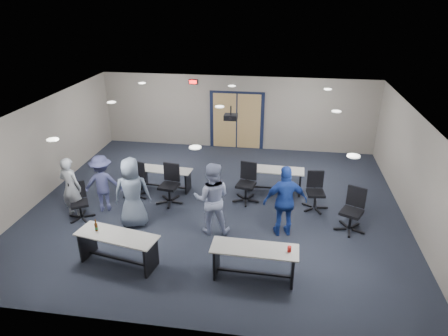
# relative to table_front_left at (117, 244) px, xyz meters

# --- Properties ---
(floor) EXTENTS (10.00, 10.00, 0.00)m
(floor) POSITION_rel_table_front_left_xyz_m (1.69, 2.88, -0.50)
(floor) COLOR black
(floor) RESTS_ON ground
(back_wall) EXTENTS (10.00, 0.04, 2.70)m
(back_wall) POSITION_rel_table_front_left_xyz_m (1.69, 7.38, 0.85)
(back_wall) COLOR gray
(back_wall) RESTS_ON floor
(front_wall) EXTENTS (10.00, 0.04, 2.70)m
(front_wall) POSITION_rel_table_front_left_xyz_m (1.69, -1.62, 0.85)
(front_wall) COLOR gray
(front_wall) RESTS_ON floor
(left_wall) EXTENTS (0.04, 9.00, 2.70)m
(left_wall) POSITION_rel_table_front_left_xyz_m (-3.31, 2.88, 0.85)
(left_wall) COLOR gray
(left_wall) RESTS_ON floor
(right_wall) EXTENTS (0.04, 9.00, 2.70)m
(right_wall) POSITION_rel_table_front_left_xyz_m (6.69, 2.88, 0.85)
(right_wall) COLOR gray
(right_wall) RESTS_ON floor
(ceiling) EXTENTS (10.00, 9.00, 0.04)m
(ceiling) POSITION_rel_table_front_left_xyz_m (1.69, 2.88, 2.20)
(ceiling) COLOR white
(ceiling) RESTS_ON back_wall
(double_door) EXTENTS (2.00, 0.07, 2.20)m
(double_door) POSITION_rel_table_front_left_xyz_m (1.69, 7.35, 0.55)
(double_door) COLOR black
(double_door) RESTS_ON back_wall
(exit_sign) EXTENTS (0.32, 0.07, 0.18)m
(exit_sign) POSITION_rel_table_front_left_xyz_m (0.09, 7.33, 1.95)
(exit_sign) COLOR black
(exit_sign) RESTS_ON back_wall
(ceiling_projector) EXTENTS (0.35, 0.32, 0.37)m
(ceiling_projector) POSITION_rel_table_front_left_xyz_m (1.99, 3.38, 1.90)
(ceiling_projector) COLOR black
(ceiling_projector) RESTS_ON ceiling
(ceiling_can_lights) EXTENTS (6.24, 5.74, 0.02)m
(ceiling_can_lights) POSITION_rel_table_front_left_xyz_m (1.69, 3.13, 2.17)
(ceiling_can_lights) COLOR white
(ceiling_can_lights) RESTS_ON ceiling
(table_front_left) EXTENTS (1.88, 0.93, 1.00)m
(table_front_left) POSITION_rel_table_front_left_xyz_m (0.00, 0.00, 0.00)
(table_front_left) COLOR #AAA7A0
(table_front_left) RESTS_ON floor
(table_front_right) EXTENTS (1.79, 0.63, 0.84)m
(table_front_right) POSITION_rel_table_front_left_xyz_m (2.95, -0.03, -0.01)
(table_front_right) COLOR #AAA7A0
(table_front_right) RESTS_ON floor
(table_back_left) EXTENTS (1.62, 0.65, 0.64)m
(table_back_left) POSITION_rel_table_front_left_xyz_m (0.01, 3.61, -0.06)
(table_back_left) COLOR #AAA7A0
(table_back_left) RESTS_ON floor
(table_back_right) EXTENTS (1.76, 0.64, 0.71)m
(table_back_right) POSITION_rel_table_front_left_xyz_m (3.20, 3.95, -0.02)
(table_back_right) COLOR #AAA7A0
(table_back_right) RESTS_ON floor
(chair_back_a) EXTENTS (0.82, 0.82, 1.03)m
(chair_back_a) POSITION_rel_table_front_left_xyz_m (-0.70, 2.97, 0.01)
(chair_back_a) COLOR black
(chair_back_a) RESTS_ON floor
(chair_back_b) EXTENTS (0.80, 0.80, 1.11)m
(chair_back_b) POSITION_rel_table_front_left_xyz_m (0.35, 2.80, 0.05)
(chair_back_b) COLOR black
(chair_back_b) RESTS_ON floor
(chair_back_c) EXTENTS (0.82, 0.82, 1.11)m
(chair_back_c) POSITION_rel_table_front_left_xyz_m (2.45, 3.21, 0.05)
(chair_back_c) COLOR black
(chair_back_c) RESTS_ON floor
(chair_back_d) EXTENTS (0.73, 0.73, 1.05)m
(chair_back_d) POSITION_rel_table_front_left_xyz_m (4.36, 3.05, 0.02)
(chair_back_d) COLOR black
(chair_back_d) RESTS_ON floor
(chair_loose_left) EXTENTS (0.84, 0.84, 0.97)m
(chair_loose_left) POSITION_rel_table_front_left_xyz_m (-1.70, 1.63, -0.02)
(chair_loose_left) COLOR black
(chair_loose_left) RESTS_ON floor
(chair_loose_right) EXTENTS (0.93, 0.93, 1.11)m
(chair_loose_right) POSITION_rel_table_front_left_xyz_m (5.16, 2.10, 0.05)
(chair_loose_right) COLOR black
(chair_loose_right) RESTS_ON floor
(person_gray) EXTENTS (0.66, 0.50, 1.64)m
(person_gray) POSITION_rel_table_front_left_xyz_m (-1.96, 1.78, 0.32)
(person_gray) COLOR #A0A6AF
(person_gray) RESTS_ON floor
(person_plaid) EXTENTS (1.01, 0.79, 1.82)m
(person_plaid) POSITION_rel_table_front_left_xyz_m (-0.21, 1.57, 0.41)
(person_plaid) COLOR slate
(person_plaid) RESTS_ON floor
(person_lightblue) EXTENTS (0.96, 0.78, 1.83)m
(person_lightblue) POSITION_rel_table_front_left_xyz_m (1.79, 1.55, 0.41)
(person_lightblue) COLOR #97A2C9
(person_lightblue) RESTS_ON floor
(person_navy) EXTENTS (1.13, 0.67, 1.80)m
(person_navy) POSITION_rel_table_front_left_xyz_m (3.53, 1.70, 0.39)
(person_navy) COLOR navy
(person_navy) RESTS_ON floor
(person_back) EXTENTS (1.16, 0.89, 1.58)m
(person_back) POSITION_rel_table_front_left_xyz_m (-1.28, 2.18, 0.28)
(person_back) COLOR #3C406C
(person_back) RESTS_ON floor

